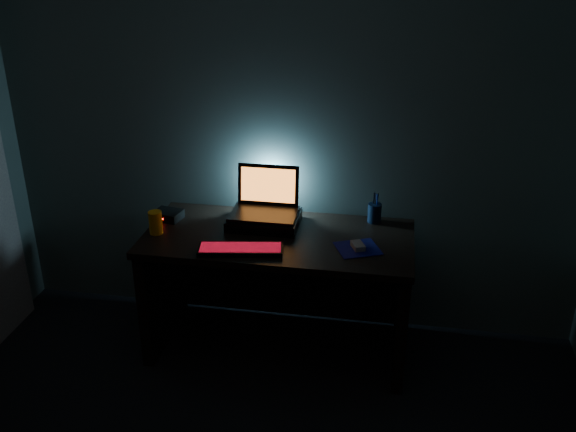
% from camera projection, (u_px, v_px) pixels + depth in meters
% --- Properties ---
extents(room, '(3.50, 4.00, 2.50)m').
position_uv_depth(room, '(176.00, 320.00, 1.92)').
color(room, black).
rests_on(room, ground).
extents(desk, '(1.50, 0.70, 0.75)m').
position_uv_depth(desk, '(280.00, 271.00, 3.73)').
color(desk, black).
rests_on(desk, ground).
extents(riser, '(0.40, 0.30, 0.06)m').
position_uv_depth(riser, '(264.00, 220.00, 3.69)').
color(riser, black).
rests_on(riser, desk).
extents(laptop, '(0.38, 0.28, 0.26)m').
position_uv_depth(laptop, '(266.00, 202.00, 3.70)').
color(laptop, black).
rests_on(laptop, riser).
extents(keyboard, '(0.47, 0.21, 0.03)m').
position_uv_depth(keyboard, '(241.00, 249.00, 3.39)').
color(keyboard, black).
rests_on(keyboard, desk).
extents(mousepad, '(0.28, 0.27, 0.00)m').
position_uv_depth(mousepad, '(358.00, 248.00, 3.43)').
color(mousepad, '#0C0C55').
rests_on(mousepad, desk).
extents(mouse, '(0.09, 0.11, 0.03)m').
position_uv_depth(mouse, '(358.00, 246.00, 3.42)').
color(mouse, gray).
rests_on(mouse, mousepad).
extents(pen_cup, '(0.10, 0.10, 0.11)m').
position_uv_depth(pen_cup, '(375.00, 213.00, 3.72)').
color(pen_cup, black).
rests_on(pen_cup, desk).
extents(juice_glass, '(0.09, 0.09, 0.13)m').
position_uv_depth(juice_glass, '(156.00, 223.00, 3.58)').
color(juice_glass, orange).
rests_on(juice_glass, desk).
extents(router, '(0.17, 0.15, 0.05)m').
position_uv_depth(router, '(168.00, 215.00, 3.77)').
color(router, black).
rests_on(router, desk).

